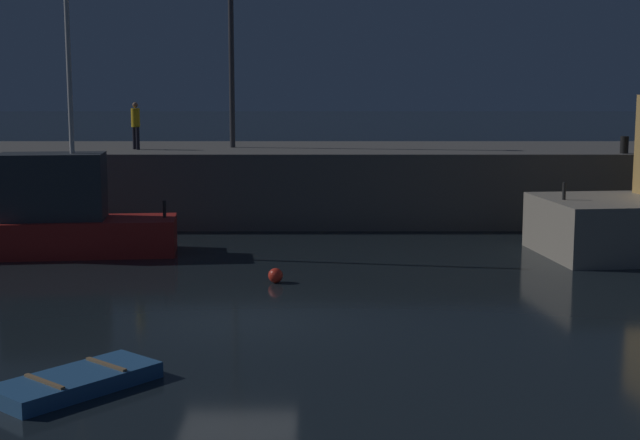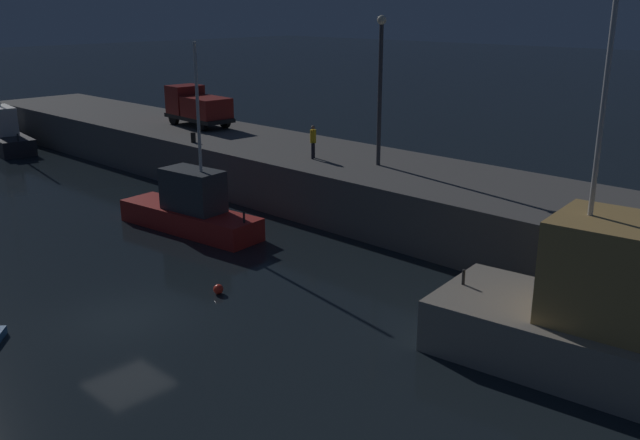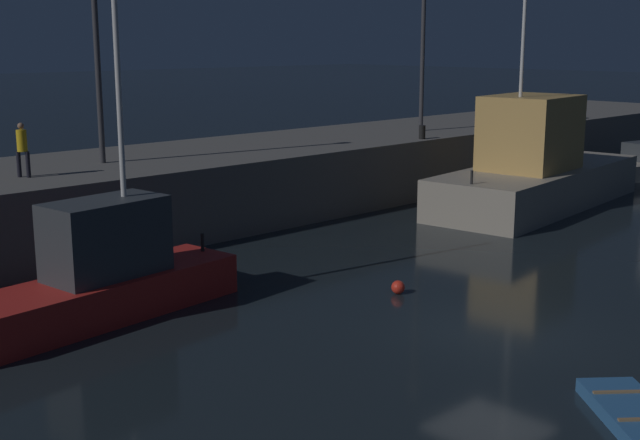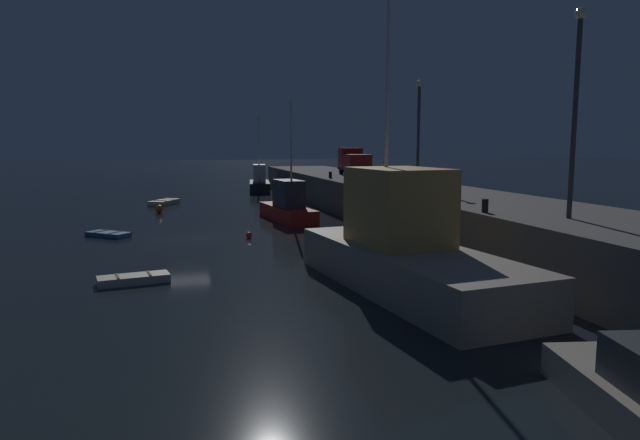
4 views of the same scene
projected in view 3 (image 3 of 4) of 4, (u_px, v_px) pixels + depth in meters
ground_plane at (493, 331)px, 19.99m from camera, size 320.00×320.00×0.00m
pier_quay at (140, 194)px, 30.53m from camera, size 77.92×7.42×2.60m
fishing_trawler_red at (101, 276)px, 20.74m from camera, size 7.83×2.87×8.62m
fishing_boat_white at (535, 170)px, 34.56m from camera, size 12.44×5.39×11.06m
dinghy_orange_near at (632, 413)px, 15.30m from camera, size 2.59×2.75×0.31m
mooring_buoy_near at (398, 287)px, 22.89m from camera, size 0.37×0.37×0.37m
lamp_post_west at (96, 39)px, 28.29m from camera, size 0.44×0.44×7.07m
lamp_post_east at (423, 28)px, 38.49m from camera, size 0.44×0.44×8.04m
dockworker at (22, 146)px, 25.89m from camera, size 0.43×0.43×1.69m
bollard_west at (422, 132)px, 36.13m from camera, size 0.28×0.28×0.58m
bollard_east at (574, 114)px, 44.90m from camera, size 0.28×0.28×0.64m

